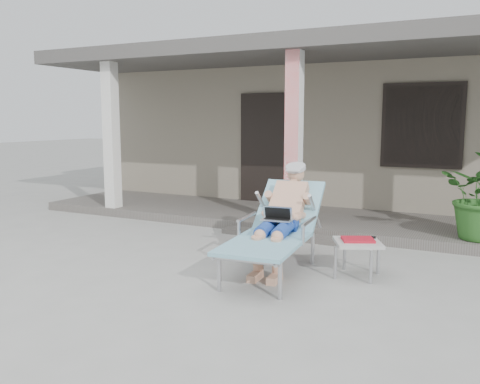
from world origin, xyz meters
The scene contains 7 objects.
ground centered at (0.00, 0.00, 0.00)m, with size 60.00×60.00×0.00m, color #9E9E99.
house centered at (0.00, 6.50, 1.67)m, with size 10.40×5.40×3.30m.
porch_deck centered at (0.00, 3.00, 0.07)m, with size 10.00×2.00×0.15m, color #605B56.
porch_overhang centered at (0.00, 2.95, 2.79)m, with size 10.00×2.30×2.85m.
porch_step centered at (0.00, 1.85, 0.04)m, with size 2.00×0.30×0.07m, color #605B56.
lounger centered at (0.49, 0.36, 0.80)m, with size 0.91×2.05×1.30m.
side_table centered at (1.40, 0.49, 0.37)m, with size 0.65×0.65×0.44m.
Camera 1 is at (2.68, -5.06, 1.77)m, focal length 38.00 mm.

